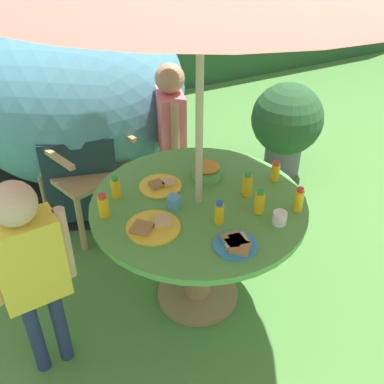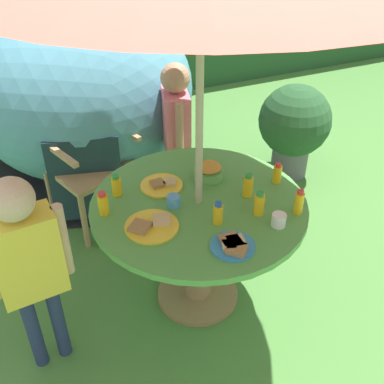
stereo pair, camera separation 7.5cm
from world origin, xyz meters
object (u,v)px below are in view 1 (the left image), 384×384
at_px(wooden_chair, 77,150).
at_px(child_in_yellow_shirt, 29,261).
at_px(snack_bowl, 207,171).
at_px(juice_bottle_center_front, 275,171).
at_px(cup_near, 174,201).
at_px(juice_bottle_front_edge, 219,213).
at_px(garden_table, 198,227).
at_px(plate_mid_left, 161,186).
at_px(potted_plant, 287,123).
at_px(juice_bottle_near_right, 116,187).
at_px(juice_bottle_center_back, 103,206).
at_px(child_in_pink_shirt, 171,123).
at_px(juice_bottle_mid_right, 247,185).
at_px(juice_bottle_near_left, 260,202).
at_px(juice_bottle_far_left, 299,200).
at_px(dome_tent, 74,91).
at_px(plate_back_edge, 236,244).
at_px(cup_far, 280,218).
at_px(plate_far_right, 153,227).

relative_size(wooden_chair, child_in_yellow_shirt, 0.88).
relative_size(snack_bowl, juice_bottle_center_front, 1.42).
distance_m(snack_bowl, cup_near, 0.32).
bearing_deg(juice_bottle_front_edge, garden_table, 94.54).
xyz_separation_m(plate_mid_left, juice_bottle_center_front, (0.58, -0.20, 0.04)).
height_order(garden_table, potted_plant, potted_plant).
xyz_separation_m(snack_bowl, cup_near, (-0.27, -0.17, -0.01)).
bearing_deg(juice_bottle_front_edge, cup_near, 124.44).
distance_m(snack_bowl, plate_mid_left, 0.27).
bearing_deg(juice_bottle_near_right, plate_mid_left, -5.72).
bearing_deg(child_in_yellow_shirt, juice_bottle_center_back, 19.29).
relative_size(child_in_pink_shirt, juice_bottle_mid_right, 8.44).
relative_size(plate_mid_left, juice_bottle_near_left, 1.75).
height_order(juice_bottle_far_left, juice_bottle_center_front, juice_bottle_far_left).
bearing_deg(dome_tent, plate_back_edge, -70.45).
bearing_deg(juice_bottle_front_edge, juice_bottle_far_left, -12.24).
xyz_separation_m(potted_plant, snack_bowl, (-1.09, -0.75, 0.29)).
xyz_separation_m(juice_bottle_near_right, juice_bottle_center_front, (0.82, -0.22, -0.00)).
distance_m(dome_tent, cup_near, 1.69).
xyz_separation_m(plate_mid_left, juice_bottle_far_left, (0.53, -0.48, 0.05)).
distance_m(plate_mid_left, plate_back_edge, 0.59).
bearing_deg(wooden_chair, juice_bottle_center_front, -71.25).
bearing_deg(juice_bottle_center_back, dome_tent, 81.29).
relative_size(potted_plant, plate_mid_left, 3.35).
bearing_deg(juice_bottle_mid_right, juice_bottle_near_left, -98.79).
bearing_deg(child_in_yellow_shirt, child_in_pink_shirt, 35.06).
bearing_deg(potted_plant, snack_bowl, -145.58).
bearing_deg(juice_bottle_center_front, juice_bottle_far_left, -100.12).
relative_size(juice_bottle_center_back, juice_bottle_front_edge, 1.06).
bearing_deg(juice_bottle_front_edge, plate_back_edge, -94.60).
bearing_deg(potted_plant, juice_bottle_center_front, -129.65).
bearing_deg(juice_bottle_center_front, juice_bottle_mid_right, -165.17).
bearing_deg(garden_table, juice_bottle_mid_right, -11.28).
relative_size(juice_bottle_near_left, cup_near, 1.86).
bearing_deg(snack_bowl, cup_far, -75.76).
height_order(juice_bottle_near_right, juice_bottle_center_back, juice_bottle_center_back).
height_order(plate_mid_left, plate_far_right, same).
bearing_deg(plate_far_right, garden_table, 18.65).
bearing_deg(juice_bottle_near_right, juice_bottle_near_left, -36.30).
height_order(child_in_pink_shirt, cup_far, child_in_pink_shirt).
xyz_separation_m(plate_back_edge, juice_bottle_near_left, (0.23, 0.17, 0.05)).
bearing_deg(juice_bottle_near_right, juice_bottle_mid_right, -24.42).
distance_m(dome_tent, juice_bottle_far_left, 2.08).
xyz_separation_m(child_in_pink_shirt, juice_bottle_front_edge, (-0.20, -1.03, 0.04)).
bearing_deg(cup_far, cup_near, 139.28).
bearing_deg(juice_bottle_near_left, potted_plant, 48.67).
height_order(child_in_pink_shirt, cup_near, child_in_pink_shirt).
height_order(snack_bowl, plate_far_right, snack_bowl).
bearing_deg(potted_plant, cup_near, -146.14).
distance_m(juice_bottle_far_left, juice_bottle_center_back, 0.95).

